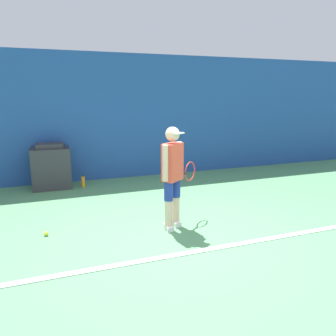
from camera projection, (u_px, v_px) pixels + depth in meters
ground_plane at (178, 236)px, 4.95m from camera, size 24.00×24.00×0.00m
back_wall at (121, 117)px, 8.17m from camera, size 24.00×0.10×3.08m
court_baseline at (194, 252)px, 4.43m from camera, size 21.60×0.10×0.01m
tennis_player at (173, 173)px, 5.08m from camera, size 0.79×0.63×1.62m
tennis_ball at (46, 234)px, 4.94m from camera, size 0.07×0.07×0.07m
covered_chair at (51, 167)px, 7.43m from camera, size 0.84×0.65×1.02m
water_bottle at (83, 182)px, 7.56m from camera, size 0.08×0.08×0.28m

